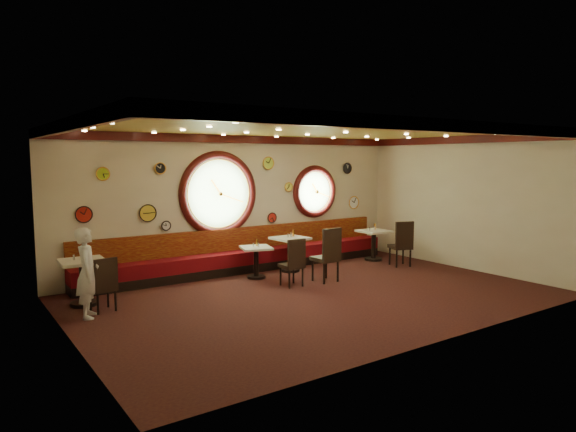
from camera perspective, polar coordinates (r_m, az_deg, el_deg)
The scene contains 50 objects.
floor at distance 10.11m, azimuth 3.31°, elevation -8.85°, with size 9.00×6.00×0.00m, color black.
ceiling at distance 9.77m, azimuth 3.43°, elevation 9.58°, with size 9.00×6.00×0.02m, color gold.
wall_back at distance 12.31m, azimuth -5.24°, elevation 1.43°, with size 9.00×0.02×3.20m, color beige.
wall_front at distance 7.69m, azimuth 17.24°, elevation -1.75°, with size 9.00×0.02×3.20m, color beige.
wall_left at distance 7.91m, azimuth -23.33°, elevation -1.76°, with size 0.02×6.00×3.20m, color beige.
wall_right at distance 13.06m, azimuth 19.16°, elevation 1.39°, with size 0.02×6.00×3.20m, color beige.
molding_back at distance 12.23m, azimuth -5.20°, elevation 8.48°, with size 9.00×0.10×0.18m, color #3C0B0B.
molding_front at distance 7.66m, azimuth 17.32°, elevation 9.55°, with size 9.00×0.10×0.18m, color #3C0B0B.
molding_left at distance 7.86m, azimuth -23.46°, elevation 9.23°, with size 0.10×6.00×0.18m, color #3C0B0B.
molding_right at distance 12.98m, azimuth 19.27°, elevation 8.03°, with size 0.10×6.00×0.18m, color #3C0B0B.
banquette_base at distance 12.28m, azimuth -4.53°, elevation -5.65°, with size 8.00×0.55×0.20m, color black.
banquette_seat at distance 12.23m, azimuth -4.54°, elevation -4.50°, with size 8.00×0.55×0.30m, color #5A0710.
banquette_back at distance 12.35m, azimuth -5.07°, elevation -2.52°, with size 8.00×0.10×0.55m, color #5D0708.
porthole_left_glass at distance 12.00m, azimuth -7.74°, elevation 2.47°, with size 1.66×1.66×0.02m, color #97CB79.
porthole_left_frame at distance 11.99m, azimuth -7.71°, elevation 2.47°, with size 1.98×1.98×0.18m, color #3C0B0B.
porthole_left_ring at distance 11.96m, azimuth -7.65°, elevation 2.46°, with size 1.61×1.61×0.03m, color gold.
porthole_right_glass at distance 13.50m, azimuth 2.94°, elevation 2.73°, with size 1.10×1.10×0.02m, color #97CB79.
porthole_right_frame at distance 13.48m, azimuth 2.98°, elevation 2.72°, with size 1.38×1.38×0.18m, color #3C0B0B.
porthole_right_ring at distance 13.46m, azimuth 3.06°, elevation 2.72°, with size 1.09×1.09×0.03m, color gold.
wall_clock_0 at distance 11.38m, azimuth -14.03°, elevation 5.16°, with size 0.24×0.24×0.03m, color black.
wall_clock_1 at distance 14.14m, azimuth 6.60°, elevation 5.29°, with size 0.28×0.28×0.03m, color black.
wall_clock_2 at distance 10.98m, azimuth -21.75°, elevation 0.16°, with size 0.32×0.32×0.03m, color red.
wall_clock_3 at distance 14.35m, azimuth 7.30°, elevation 1.50°, with size 0.34×0.34×0.03m, color white.
wall_clock_4 at distance 12.75m, azimuth -1.80°, elevation -0.19°, with size 0.24×0.24×0.03m, color red.
wall_clock_5 at distance 11.34m, azimuth -15.33°, elevation 0.31°, with size 0.36×0.36×0.03m, color gold.
wall_clock_6 at distance 11.51m, azimuth -13.40°, elevation -1.06°, with size 0.20×0.20×0.03m, color white.
wall_clock_7 at distance 11.02m, azimuth -19.89°, elevation 4.43°, with size 0.26×0.26×0.03m, color #9ABB25.
wall_clock_8 at distance 12.61m, azimuth -2.21°, elevation 5.89°, with size 0.30×0.30×0.03m, color #ADD041.
wall_clock_9 at distance 12.96m, azimuth 0.05°, elevation 3.25°, with size 0.22×0.22×0.03m, color #E1E54C.
table_a at distance 10.04m, azimuth -21.83°, elevation -6.28°, with size 0.80×0.80×0.84m.
table_b at distance 11.47m, azimuth -3.55°, elevation -4.72°, with size 0.80×0.80×0.71m.
table_c at distance 12.15m, azimuth 0.24°, elevation -3.78°, with size 0.80×0.80×0.81m.
table_d at distance 13.65m, azimuth 9.50°, elevation -2.79°, with size 0.75×0.75×0.80m.
chair_a at distance 9.48m, azimuth -19.74°, elevation -6.82°, with size 0.45×0.45×0.59m.
chair_b at distance 10.66m, azimuth 0.67°, elevation -4.83°, with size 0.43×0.43×0.63m.
chair_c at distance 11.07m, azimuth 4.53°, elevation -3.93°, with size 0.51×0.51×0.73m.
chair_d at distance 12.96m, azimuth 12.58°, elevation -2.69°, with size 0.60×0.60×0.70m.
condiment_a_salt at distance 10.00m, azimuth -22.69°, elevation -4.27°, with size 0.03×0.03×0.10m, color silver.
condiment_b_salt at distance 11.39m, azimuth -3.87°, elevation -3.23°, with size 0.03×0.03×0.09m, color silver.
condiment_c_salt at distance 12.07m, azimuth -0.01°, elevation -2.16°, with size 0.03×0.03×0.10m, color silver.
condiment_d_salt at distance 13.52m, azimuth 9.07°, elevation -1.42°, with size 0.03×0.03×0.09m, color silver.
condiment_a_pepper at distance 10.00m, azimuth -21.88°, elevation -4.26°, with size 0.03×0.03×0.09m, color #BBBBBF.
condiment_b_pepper at distance 11.38m, azimuth -3.31°, elevation -3.21°, with size 0.04×0.04×0.10m, color #B8B8BC.
condiment_c_pepper at distance 12.11m, azimuth 0.34°, elevation -2.10°, with size 0.04×0.04×0.11m, color silver.
condiment_d_pepper at distance 13.65m, azimuth 9.57°, elevation -1.35°, with size 0.03×0.03×0.10m, color silver.
condiment_a_bottle at distance 10.11m, azimuth -21.71°, elevation -3.91°, with size 0.05×0.05×0.17m, color orange.
condiment_b_bottle at distance 11.51m, azimuth -3.49°, elevation -2.97°, with size 0.05×0.05×0.15m, color gold.
condiment_c_bottle at distance 12.22m, azimuth 0.59°, elevation -1.91°, with size 0.05×0.05×0.16m, color gold.
condiment_d_bottle at distance 13.71m, azimuth 9.62°, elevation -1.17°, with size 0.05×0.05×0.17m, color gold.
waiter at distance 9.22m, azimuth -21.40°, elevation -5.89°, with size 0.56×0.36×1.52m, color silver.
Camera 1 is at (-5.99, -7.70, 2.64)m, focal length 32.00 mm.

